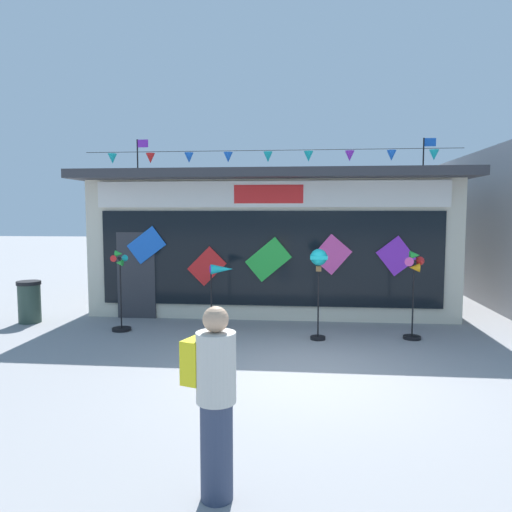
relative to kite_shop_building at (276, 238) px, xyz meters
name	(u,v)px	position (x,y,z in m)	size (l,w,h in m)	color
ground_plane	(306,374)	(0.84, -6.48, -1.72)	(80.00, 80.00, 0.00)	gray
kite_shop_building	(276,238)	(0.00, 0.00, 0.00)	(8.93, 6.56, 4.55)	beige
wind_spinner_far_left	(120,292)	(-2.97, -4.16, -0.89)	(0.39, 0.39, 1.68)	black
wind_spinner_left	(218,289)	(-0.93, -4.15, -0.80)	(0.65, 0.38, 1.42)	black
wind_spinner_center_left	(319,268)	(1.08, -4.45, -0.32)	(0.33, 0.33, 1.76)	black
wind_spinner_center_right	(414,281)	(2.90, -4.26, -0.57)	(0.41, 0.34, 1.73)	black
person_near_camera	(214,398)	(0.05, -9.81, -0.83)	(0.48, 0.39, 1.68)	#333D56
trash_bin	(29,302)	(-5.29, -3.61, -1.24)	(0.52, 0.52, 0.93)	#2D4238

